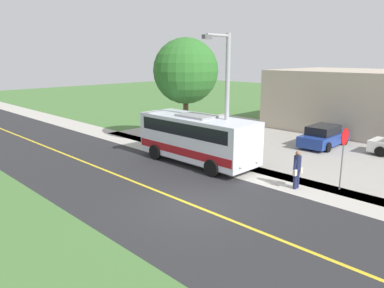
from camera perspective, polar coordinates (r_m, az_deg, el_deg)
The scene contains 12 objects.
ground_plane at distance 15.40m, azimuth -0.06°, elevation -9.43°, with size 120.00×120.00×0.00m, color #477238.
road_surface at distance 15.40m, azimuth -0.06°, elevation -9.41°, with size 8.00×100.00×0.01m, color #28282B.
sidewalk at distance 19.18m, azimuth 11.08°, elevation -4.96°, with size 2.40×100.00×0.01m, color #B2ADA3.
parking_lot_surface at distance 24.23m, azimuth 26.74°, elevation -2.29°, with size 14.00×36.00×0.01m, color #9E9991.
road_centre_line at distance 15.39m, azimuth -0.06°, elevation -9.39°, with size 0.16×100.00×0.00m, color gold.
shuttle_bus_front at distance 20.80m, azimuth 0.83°, elevation 1.15°, with size 2.75×7.38×2.80m.
pedestrian_with_bags at distance 17.57m, azimuth 16.01°, elevation -3.64°, with size 0.72×0.34×1.81m.
stop_sign at distance 17.82m, azimuth 22.49°, elevation -0.63°, with size 0.76×0.07×2.88m.
street_light_pole at distance 19.47m, azimuth 5.23°, elevation 7.49°, with size 1.97×0.24×7.14m.
parked_car_near at distance 26.41m, azimuth 19.78°, elevation 1.12°, with size 4.45×2.11×1.45m.
tree_curbside at distance 25.11m, azimuth -0.99°, elevation 11.24°, with size 4.39×4.39×7.21m.
commercial_building at distance 33.17m, azimuth 27.27°, elevation 5.86°, with size 10.00×16.13×4.85m, color #B7A893.
Camera 1 is at (9.98, 10.06, 6.01)m, focal length 34.34 mm.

